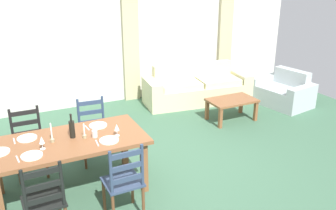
% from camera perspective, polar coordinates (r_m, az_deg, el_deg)
% --- Properties ---
extents(ground_plane, '(9.60, 9.60, 0.02)m').
position_cam_1_polar(ground_plane, '(5.24, -0.63, -10.82)').
color(ground_plane, '#3C6249').
extents(wall_far, '(9.60, 0.16, 2.70)m').
position_cam_1_polar(wall_far, '(7.71, -11.34, 9.97)').
color(wall_far, silver).
rests_on(wall_far, ground_plane).
extents(curtain_panel_left, '(0.35, 0.08, 2.20)m').
position_cam_1_polar(curtain_panel_left, '(7.83, -5.86, 8.56)').
color(curtain_panel_left, '#B9B188').
rests_on(curtain_panel_left, ground_plane).
extents(curtain_panel_right, '(0.35, 0.08, 2.20)m').
position_cam_1_polar(curtain_panel_right, '(8.93, 8.96, 9.89)').
color(curtain_panel_right, '#B9B188').
rests_on(curtain_panel_right, ground_plane).
extents(dining_table, '(1.90, 0.96, 0.75)m').
position_cam_1_polar(dining_table, '(4.68, -15.42, -6.28)').
color(dining_table, brown).
rests_on(dining_table, ground_plane).
extents(dining_chair_near_left, '(0.44, 0.42, 0.96)m').
position_cam_1_polar(dining_chair_near_left, '(4.06, -18.98, -14.22)').
color(dining_chair_near_left, black).
rests_on(dining_chair_near_left, ground_plane).
extents(dining_chair_near_right, '(0.43, 0.41, 0.96)m').
position_cam_1_polar(dining_chair_near_right, '(4.19, -6.96, -11.95)').
color(dining_chair_near_right, '#2F3E59').
rests_on(dining_chair_near_right, ground_plane).
extents(dining_chair_far_left, '(0.42, 0.40, 0.96)m').
position_cam_1_polar(dining_chair_far_left, '(5.37, -21.15, -5.58)').
color(dining_chair_far_left, black).
rests_on(dining_chair_far_left, ground_plane).
extents(dining_chair_far_right, '(0.45, 0.43, 0.96)m').
position_cam_1_polar(dining_chair_far_right, '(5.48, -11.68, -4.01)').
color(dining_chair_far_right, navy).
rests_on(dining_chair_far_right, ground_plane).
extents(dinner_plate_near_left, '(0.24, 0.24, 0.02)m').
position_cam_1_polar(dinner_plate_near_left, '(4.37, -20.71, -7.50)').
color(dinner_plate_near_left, white).
rests_on(dinner_plate_near_left, dining_table).
extents(fork_near_left, '(0.03, 0.17, 0.01)m').
position_cam_1_polar(fork_near_left, '(4.37, -22.65, -7.88)').
color(fork_near_left, silver).
rests_on(fork_near_left, dining_table).
extents(dinner_plate_near_right, '(0.24, 0.24, 0.02)m').
position_cam_1_polar(dinner_plate_near_right, '(4.50, -9.29, -5.51)').
color(dinner_plate_near_right, white).
rests_on(dinner_plate_near_right, dining_table).
extents(fork_near_right, '(0.03, 0.17, 0.01)m').
position_cam_1_polar(fork_near_right, '(4.47, -11.13, -5.92)').
color(fork_near_right, silver).
rests_on(fork_near_right, dining_table).
extents(dinner_plate_far_left, '(0.24, 0.24, 0.02)m').
position_cam_1_polar(dinner_plate_far_left, '(4.83, -21.36, -4.90)').
color(dinner_plate_far_left, white).
rests_on(dinner_plate_far_left, dining_table).
extents(fork_far_left, '(0.02, 0.17, 0.01)m').
position_cam_1_polar(fork_far_left, '(4.83, -23.11, -5.24)').
color(fork_far_left, silver).
rests_on(fork_far_left, dining_table).
extents(dinner_plate_far_right, '(0.24, 0.24, 0.02)m').
position_cam_1_polar(dinner_plate_far_right, '(4.94, -10.99, -3.18)').
color(dinner_plate_far_right, white).
rests_on(dinner_plate_far_right, dining_table).
extents(fork_far_right, '(0.03, 0.17, 0.01)m').
position_cam_1_polar(fork_far_right, '(4.92, -12.67, -3.53)').
color(fork_far_right, silver).
rests_on(fork_far_right, dining_table).
extents(wine_bottle, '(0.07, 0.07, 0.32)m').
position_cam_1_polar(wine_bottle, '(4.65, -14.92, -3.65)').
color(wine_bottle, black).
rests_on(wine_bottle, dining_table).
extents(wine_glass_near_left, '(0.06, 0.06, 0.16)m').
position_cam_1_polar(wine_glass_near_left, '(4.46, -19.32, -5.32)').
color(wine_glass_near_left, white).
rests_on(wine_glass_near_left, dining_table).
extents(wine_glass_near_right, '(0.06, 0.06, 0.16)m').
position_cam_1_polar(wine_glass_near_right, '(4.58, -8.09, -3.57)').
color(wine_glass_near_right, white).
rests_on(wine_glass_near_right, dining_table).
extents(coffee_cup_primary, '(0.07, 0.07, 0.09)m').
position_cam_1_polar(coffee_cup_primary, '(4.62, -11.50, -4.48)').
color(coffee_cup_primary, beige).
rests_on(coffee_cup_primary, dining_table).
extents(candle_tall, '(0.05, 0.05, 0.25)m').
position_cam_1_polar(candle_tall, '(4.61, -17.85, -4.80)').
color(candle_tall, '#998C66').
rests_on(candle_tall, dining_table).
extents(candle_short, '(0.05, 0.05, 0.19)m').
position_cam_1_polar(candle_short, '(4.62, -13.06, -4.52)').
color(candle_short, '#998C66').
rests_on(candle_short, dining_table).
extents(couch, '(2.36, 1.07, 0.80)m').
position_cam_1_polar(couch, '(7.90, 4.49, 2.62)').
color(couch, beige).
rests_on(couch, ground_plane).
extents(coffee_table, '(0.90, 0.56, 0.42)m').
position_cam_1_polar(coffee_table, '(6.95, 10.04, 0.38)').
color(coffee_table, brown).
rests_on(coffee_table, ground_plane).
extents(armchair_upholstered, '(0.99, 1.28, 0.72)m').
position_cam_1_polar(armchair_upholstered, '(8.12, 17.79, 1.87)').
color(armchair_upholstered, '#AAB5B7').
rests_on(armchair_upholstered, ground_plane).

